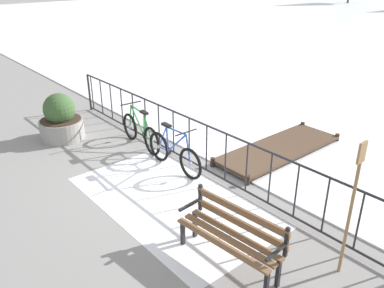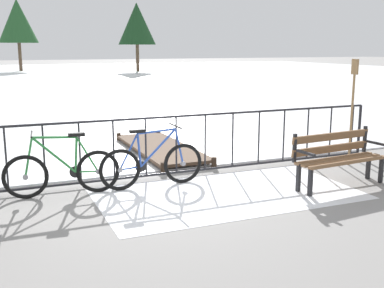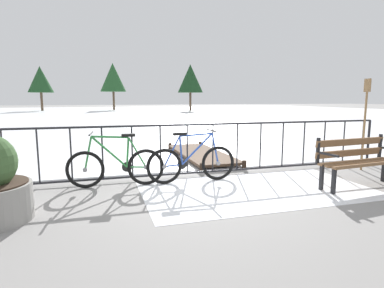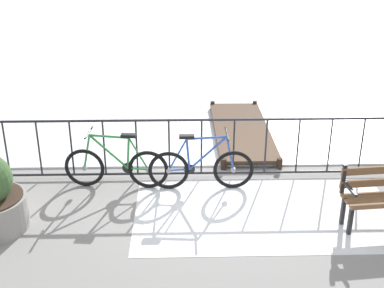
% 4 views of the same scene
% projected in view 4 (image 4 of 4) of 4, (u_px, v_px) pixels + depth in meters
% --- Properties ---
extents(ground_plane, '(160.00, 160.00, 0.00)m').
position_uv_depth(ground_plane, '(201.00, 177.00, 8.69)').
color(ground_plane, gray).
extents(snow_patch, '(3.92, 2.16, 0.01)m').
position_uv_depth(snow_patch, '(265.00, 213.00, 7.61)').
color(snow_patch, white).
rests_on(snow_patch, ground).
extents(railing_fence, '(9.06, 0.06, 1.07)m').
position_uv_depth(railing_fence, '(201.00, 147.00, 8.47)').
color(railing_fence, '#232328').
rests_on(railing_fence, ground).
extents(bicycle_near_railing, '(1.71, 0.52, 0.97)m').
position_uv_depth(bicycle_near_railing, '(116.00, 167.00, 8.23)').
color(bicycle_near_railing, black).
rests_on(bicycle_near_railing, ground).
extents(bicycle_second, '(1.71, 0.52, 0.97)m').
position_uv_depth(bicycle_second, '(201.00, 168.00, 8.18)').
color(bicycle_second, black).
rests_on(bicycle_second, ground).
extents(wooden_dock, '(1.10, 3.26, 0.20)m').
position_uv_depth(wooden_dock, '(241.00, 130.00, 10.39)').
color(wooden_dock, '#4C3828').
rests_on(wooden_dock, ground).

